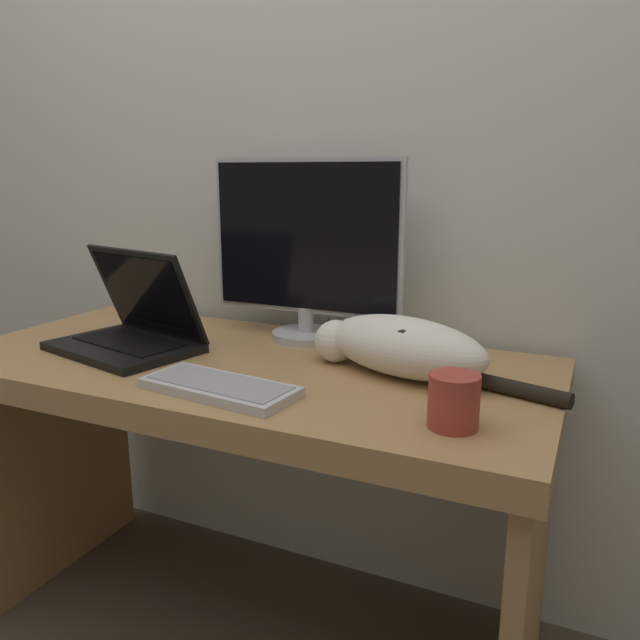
# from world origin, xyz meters

# --- Properties ---
(wall_back) EXTENTS (6.40, 0.06, 2.60)m
(wall_back) POSITION_xyz_m (0.00, 0.72, 1.30)
(wall_back) COLOR silver
(wall_back) RESTS_ON ground_plane
(desk) EXTENTS (1.42, 0.66, 0.75)m
(desk) POSITION_xyz_m (0.00, 0.33, 0.59)
(desk) COLOR #A37A4C
(desk) RESTS_ON ground_plane
(monitor) EXTENTS (0.52, 0.18, 0.46)m
(monitor) POSITION_xyz_m (0.05, 0.56, 0.99)
(monitor) COLOR #B2B2B7
(monitor) RESTS_ON desk
(laptop) EXTENTS (0.40, 0.32, 0.25)m
(laptop) POSITION_xyz_m (-0.30, 0.29, 0.80)
(laptop) COLOR black
(laptop) RESTS_ON desk
(external_keyboard) EXTENTS (0.33, 0.17, 0.02)m
(external_keyboard) POSITION_xyz_m (0.07, 0.12, 0.76)
(external_keyboard) COLOR #BCBCC1
(external_keyboard) RESTS_ON desk
(cat) EXTENTS (0.57, 0.27, 0.13)m
(cat) POSITION_xyz_m (0.37, 0.38, 0.81)
(cat) COLOR silver
(cat) RESTS_ON desk
(coffee_mug) EXTENTS (0.09, 0.09, 0.10)m
(coffee_mug) POSITION_xyz_m (0.54, 0.14, 0.79)
(coffee_mug) COLOR #9E382D
(coffee_mug) RESTS_ON desk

